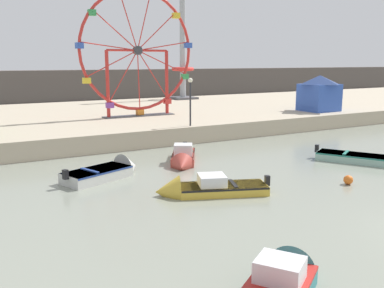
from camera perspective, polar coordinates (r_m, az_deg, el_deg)
name	(u,v)px	position (r m, az deg, el deg)	size (l,w,h in m)	color
quay_promenade	(128,117)	(39.68, -8.56, 3.55)	(110.00, 23.02, 1.21)	#B7A88E
distant_town_skyline	(62,86)	(64.40, -16.97, 7.45)	(140.00, 3.00, 4.40)	#564C47
motorboat_seafoam	(375,160)	(26.02, 23.21, -1.94)	(3.94, 5.28, 1.41)	#93BCAD
motorboat_faded_red	(183,158)	(23.91, -1.21, -1.91)	(3.18, 4.18, 1.44)	#B24238
motorboat_mustard_yellow	(201,189)	(18.54, 1.22, -5.97)	(5.02, 3.04, 1.35)	gold
motorboat_pale_grey	(110,171)	(21.71, -10.92, -3.57)	(4.44, 2.90, 1.47)	silver
motorboat_teal_painted	(282,281)	(11.29, 11.96, -17.48)	(4.07, 3.32, 1.44)	teal
ferris_wheel_red_frame	(138,53)	(35.35, -7.27, 11.93)	(9.86, 1.20, 10.12)	red
drop_tower_steel_tower	(183,55)	(51.31, -1.24, 11.79)	(2.80, 2.80, 13.77)	#999EA3
carnival_booth_blue_tent	(319,92)	(40.60, 16.61, 6.61)	(3.25, 3.07, 3.21)	#3356B7
promenade_lamp_near	(190,94)	(29.67, -0.23, 6.68)	(0.32, 0.32, 3.33)	#2D2D33
mooring_buoy_orange	(348,180)	(21.30, 20.12, -4.52)	(0.44, 0.44, 0.44)	orange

